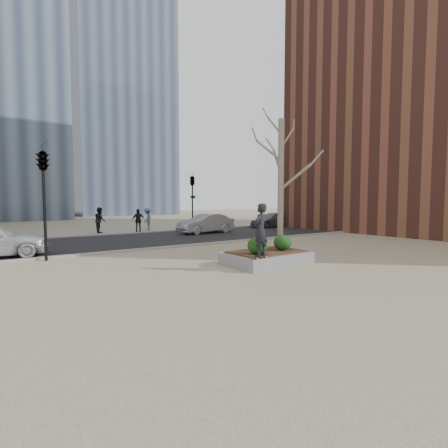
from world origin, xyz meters
TOP-DOWN VIEW (x-y plane):
  - ground at (0.00, 0.00)m, footprint 120.00×120.00m
  - street at (0.00, 10.00)m, footprint 60.00×8.00m
  - far_sidewalk at (0.00, 17.00)m, footprint 60.00×6.00m
  - planter at (1.00, 0.00)m, footprint 3.00×2.00m
  - planter_mulch at (1.00, 0.00)m, footprint 2.70×1.70m
  - sycamore_tree at (2.00, 0.30)m, footprint 2.80×2.80m
  - shrub_left at (0.25, -0.34)m, footprint 0.70×0.70m
  - shrub_middle at (0.87, 0.23)m, footprint 0.49×0.49m
  - shrub_right at (1.65, -0.18)m, footprint 0.68×0.68m
  - skateboard at (-0.10, -0.88)m, footprint 0.81×0.37m
  - skateboarder at (-0.10, -0.88)m, footprint 0.74×0.62m
  - car_silver at (5.63, 11.32)m, footprint 4.19×1.61m
  - car_third at (13.25, 12.50)m, footprint 4.30×1.85m
  - pedestrian_a at (-0.43, 15.78)m, footprint 0.77×0.95m
  - pedestrian_b at (3.20, 15.85)m, footprint 1.22×1.28m
  - pedestrian_c at (2.09, 14.93)m, footprint 1.06×0.66m
  - traffic_light_near at (-5.50, 5.60)m, footprint 0.60×2.48m
  - traffic_light_far at (6.50, 14.60)m, footprint 0.60×2.48m
  - building_glass_b at (12.00, 48.00)m, footprint 15.00×15.00m

SIDE VIEW (x-z plane):
  - ground at x=0.00m, z-range 0.00..0.00m
  - street at x=0.00m, z-range 0.00..0.02m
  - far_sidewalk at x=0.00m, z-range 0.00..0.02m
  - planter at x=1.00m, z-range 0.00..0.45m
  - planter_mulch at x=1.00m, z-range 0.45..0.49m
  - skateboard at x=-0.10m, z-range 0.45..0.53m
  - car_third at x=13.25m, z-range 0.02..1.25m
  - shrub_middle at x=0.87m, z-range 0.49..0.91m
  - car_silver at x=5.63m, z-range 0.02..1.38m
  - shrub_right at x=1.65m, z-range 0.49..1.07m
  - shrub_left at x=0.25m, z-range 0.49..1.09m
  - pedestrian_c at x=2.09m, z-range 0.02..1.71m
  - pedestrian_b at x=3.20m, z-range 0.02..1.77m
  - pedestrian_a at x=-0.43m, z-range 0.02..1.85m
  - skateboarder at x=-0.10m, z-range 0.52..2.27m
  - traffic_light_near at x=-5.50m, z-range 0.00..4.50m
  - traffic_light_far at x=6.50m, z-range 0.00..4.50m
  - sycamore_tree at x=2.00m, z-range 0.49..7.09m
  - building_glass_b at x=12.00m, z-range 0.00..55.00m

